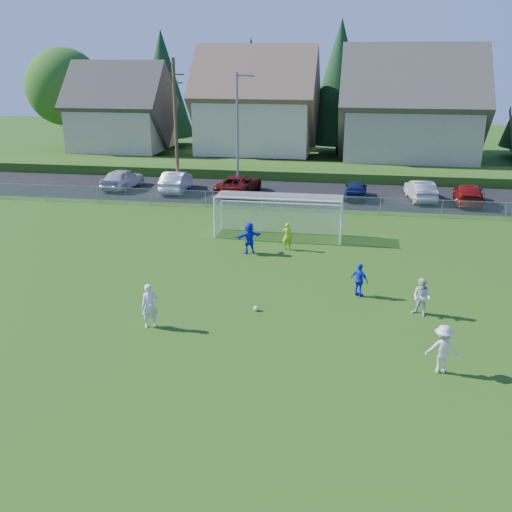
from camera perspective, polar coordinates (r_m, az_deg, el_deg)
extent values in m
plane|color=#193D0C|center=(20.94, -3.79, -10.59)|extent=(160.00, 160.00, 0.00)
plane|color=black|center=(46.58, 4.11, 5.95)|extent=(60.00, 60.00, 0.00)
cube|color=#1E420F|center=(53.82, 4.95, 8.08)|extent=(70.00, 6.00, 0.80)
sphere|color=white|center=(25.18, -0.01, -5.01)|extent=(0.22, 0.22, 0.22)
imported|color=silver|center=(23.83, -10.08, -4.71)|extent=(0.77, 0.67, 1.77)
imported|color=silver|center=(25.41, 15.50, -3.81)|extent=(0.98, 0.94, 1.60)
imported|color=silver|center=(21.21, 17.35, -8.46)|extent=(1.11, 0.64, 1.71)
imported|color=#152ACC|center=(26.84, 9.83, -2.27)|extent=(0.93, 0.82, 1.51)
imported|color=#152ACC|center=(32.19, -0.67, 1.75)|extent=(1.59, 1.32, 1.71)
imported|color=#9FDA19|center=(32.83, 2.99, 1.89)|extent=(0.56, 0.38, 1.51)
imported|color=#AEB2B6|center=(49.36, -12.61, 7.21)|extent=(2.41, 4.88, 1.60)
imported|color=silver|center=(47.51, -7.62, 7.06)|extent=(2.01, 4.91, 1.58)
imported|color=#560B09|center=(46.19, -1.65, 6.82)|extent=(3.09, 5.64, 1.50)
imported|color=#131B44|center=(45.39, 9.49, 6.28)|extent=(1.64, 4.03, 1.37)
imported|color=#B6B6B6|center=(45.85, 15.41, 6.06)|extent=(2.15, 4.66, 1.48)
imported|color=maroon|center=(45.74, 19.58, 5.57)|extent=(2.39, 5.00, 1.41)
cylinder|color=white|center=(34.89, -3.96, 3.67)|extent=(0.12, 0.12, 2.44)
cylinder|color=white|center=(33.95, 8.12, 3.10)|extent=(0.12, 0.12, 2.44)
cylinder|color=white|center=(33.93, 2.02, 5.40)|extent=(7.30, 0.12, 0.12)
cylinder|color=white|center=(36.67, -3.29, 3.91)|extent=(0.08, 0.08, 1.80)
cylinder|color=white|center=(35.77, 8.20, 3.37)|extent=(0.08, 0.08, 1.80)
cylinder|color=white|center=(35.82, 2.41, 5.05)|extent=(7.30, 0.08, 0.08)
cube|color=silver|center=(36.04, 2.39, 3.66)|extent=(7.30, 0.02, 1.80)
cube|color=silver|center=(35.74, -3.62, 4.04)|extent=(0.02, 1.80, 2.44)
cube|color=silver|center=(34.82, 8.17, 3.49)|extent=(0.02, 1.80, 2.44)
cube|color=silver|center=(34.80, 2.22, 5.73)|extent=(7.30, 1.80, 0.02)
cube|color=gray|center=(40.99, 3.35, 5.88)|extent=(52.00, 0.03, 0.03)
cube|color=gray|center=(41.12, 3.33, 5.10)|extent=(52.00, 0.02, 1.14)
cylinder|color=gray|center=(41.12, 3.33, 5.10)|extent=(0.06, 0.06, 1.20)
cylinder|color=slate|center=(45.00, -1.78, 11.35)|extent=(0.18, 0.18, 9.00)
cylinder|color=slate|center=(44.56, -1.18, 16.83)|extent=(1.20, 0.12, 0.12)
cube|color=slate|center=(44.45, -0.39, 16.77)|extent=(0.36, 0.18, 0.12)
cylinder|color=#473321|center=(47.14, -7.64, 12.15)|extent=(0.26, 0.26, 10.00)
cube|color=#473321|center=(46.87, -7.85, 16.76)|extent=(1.60, 0.10, 0.10)
cube|color=#473321|center=(46.89, -7.82, 16.03)|extent=(1.30, 0.10, 0.10)
cube|color=tan|center=(64.93, -12.66, 11.88)|extent=(9.00, 8.00, 4.50)
pyramid|color=#423D38|center=(64.54, -13.09, 17.76)|extent=(9.90, 8.80, 4.41)
cube|color=#C6B58E|center=(61.98, 0.04, 12.49)|extent=(11.00, 9.00, 5.50)
pyramid|color=brown|center=(61.63, 0.04, 19.63)|extent=(12.10, 9.90, 4.96)
cube|color=tan|center=(60.30, 14.36, 11.51)|extent=(12.00, 10.00, 5.00)
pyramid|color=#4C473F|center=(59.91, 15.00, 19.12)|extent=(13.20, 11.00, 5.52)
cylinder|color=#382616|center=(71.98, -17.41, 11.26)|extent=(0.36, 0.36, 3.96)
sphere|color=#2B5B19|center=(71.59, -17.80, 15.09)|extent=(8.36, 8.36, 8.36)
cylinder|color=#382616|center=(72.00, -8.61, 10.78)|extent=(0.30, 0.30, 1.20)
cone|color=#143819|center=(71.42, -8.87, 15.91)|extent=(6.76, 6.76, 11.70)
cylinder|color=#382616|center=(70.50, -0.47, 10.82)|extent=(0.30, 0.30, 1.20)
cone|color=#143819|center=(69.94, -0.48, 15.70)|extent=(6.24, 6.24, 10.80)
cylinder|color=#382616|center=(66.47, 7.71, 10.18)|extent=(0.30, 0.30, 1.20)
cone|color=#143819|center=(65.83, 7.98, 16.12)|extent=(7.28, 7.28, 12.60)
cylinder|color=#382616|center=(68.64, 16.35, 11.03)|extent=(0.36, 0.36, 3.96)
sphere|color=#2B5B19|center=(68.23, 16.73, 15.06)|extent=(8.36, 8.36, 8.36)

